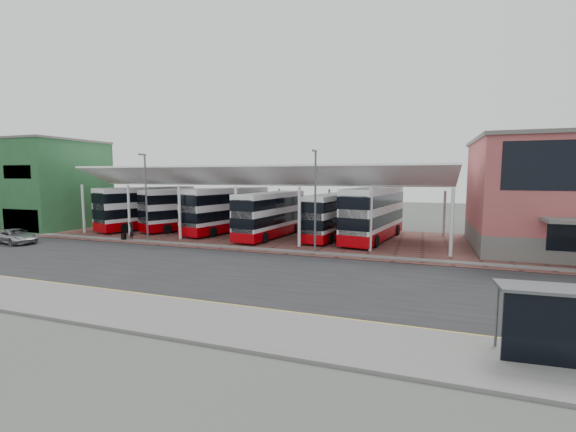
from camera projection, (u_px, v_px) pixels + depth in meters
name	position (u px, v px, depth m)	size (l,w,h in m)	color
ground	(260.00, 270.00, 25.05)	(140.00, 140.00, 0.00)	#484C46
road	(253.00, 274.00, 24.11)	(120.00, 14.00, 0.02)	black
forecourt	(334.00, 240.00, 36.58)	(72.00, 16.00, 0.06)	brown
sidewalk	(176.00, 317.00, 16.60)	(120.00, 4.00, 0.14)	slate
north_kerb	(290.00, 251.00, 30.86)	(120.00, 0.80, 0.14)	slate
yellow_line_near	(201.00, 303.00, 18.48)	(120.00, 0.12, 0.01)	yellow
yellow_line_far	(205.00, 301.00, 18.76)	(120.00, 0.12, 0.01)	yellow
canopy	(260.00, 179.00, 39.49)	(37.00, 11.63, 7.07)	silver
shop_green	(60.00, 184.00, 44.70)	(6.40, 10.20, 10.22)	#2C6536
shop_cream	(20.00, 184.00, 46.84)	(6.40, 10.20, 10.22)	beige
lamp_west	(146.00, 195.00, 35.09)	(0.16, 0.90, 8.07)	#56585D
lamp_east	(315.00, 198.00, 29.81)	(0.16, 0.90, 8.07)	#56585D
bus_0	(147.00, 208.00, 44.24)	(5.90, 11.79, 4.75)	white
bus_1	(191.00, 209.00, 43.42)	(7.28, 11.06, 4.57)	white
bus_2	(227.00, 210.00, 41.47)	(5.19, 11.76, 4.72)	white
bus_3	(271.00, 215.00, 38.03)	(3.66, 10.92, 4.41)	white
bus_4	(331.00, 216.00, 37.40)	(3.66, 10.57, 4.27)	white
bus_5	(374.00, 214.00, 36.25)	(4.69, 12.24, 4.93)	white
silver_car	(15.00, 236.00, 34.77)	(2.15, 4.65, 1.29)	#A2A4A9
pedestrian	(132.00, 231.00, 36.33)	(0.63, 0.41, 1.72)	black
suitcase	(124.00, 237.00, 36.08)	(0.38, 0.27, 0.66)	black
bus_shelter	(558.00, 317.00, 12.25)	(3.08, 1.56, 2.40)	black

